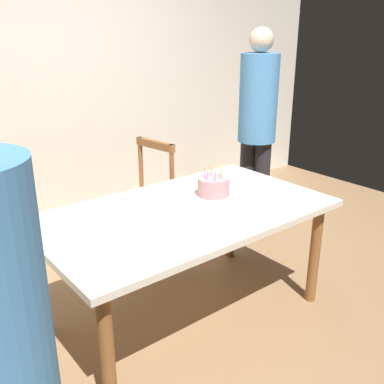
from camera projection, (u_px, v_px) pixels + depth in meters
The scene contains 12 objects.
ground at pixel (186, 314), 2.89m from camera, with size 6.40×6.40×0.00m, color #93704C.
back_wall at pixel (53, 86), 3.80m from camera, with size 6.40×0.10×2.60m, color silver.
dining_table at pixel (186, 222), 2.66m from camera, with size 1.75×1.01×0.75m.
birthday_cake at pixel (213, 188), 2.81m from camera, with size 0.28×0.28×0.20m.
plate_near_celebrant at pixel (137, 245), 2.18m from camera, with size 0.22×0.22×0.01m, color white.
plate_far_side at pixel (152, 201), 2.75m from camera, with size 0.22×0.22×0.01m, color white.
plate_near_guest at pixel (273, 199), 2.78m from camera, with size 0.22×0.22×0.01m, color white.
fork_near_celebrant at pixel (110, 256), 2.08m from camera, with size 0.18×0.02×0.01m, color silver.
fork_far_side at pixel (130, 208), 2.65m from camera, with size 0.18×0.02×0.01m, color silver.
fork_near_guest at pixel (254, 205), 2.69m from camera, with size 0.18×0.02×0.01m, color silver.
chair_spindle_back at pixel (141, 206), 3.46m from camera, with size 0.50×0.50×0.95m.
person_guest at pixel (257, 122), 3.71m from camera, with size 0.32×0.32×1.78m.
Camera 1 is at (-1.50, -1.92, 1.76)m, focal length 41.18 mm.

